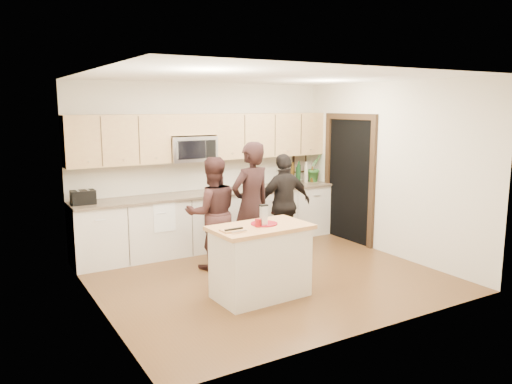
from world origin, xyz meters
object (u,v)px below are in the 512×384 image
woman_left (251,205)px  woman_center (212,213)px  woman_right (284,204)px  island (260,261)px  toaster (83,197)px

woman_left → woman_center: (-0.50, 0.24, -0.11)m
woman_left → woman_right: size_ratio=1.15×
woman_center → island: bearing=103.0°
toaster → woman_right: 3.02m
toaster → woman_left: woman_left is taller
woman_left → woman_center: bearing=-36.0°
island → woman_right: (1.29, 1.41, 0.34)m
toaster → woman_right: bearing=-16.3°
toaster → woman_center: bearing=-30.7°
toaster → woman_center: 1.86m
woman_left → toaster: bearing=-39.6°
toaster → woman_left: 2.40m
woman_center → toaster: bearing=-18.3°
island → woman_center: size_ratio=0.76×
island → woman_center: (-0.01, 1.31, 0.36)m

